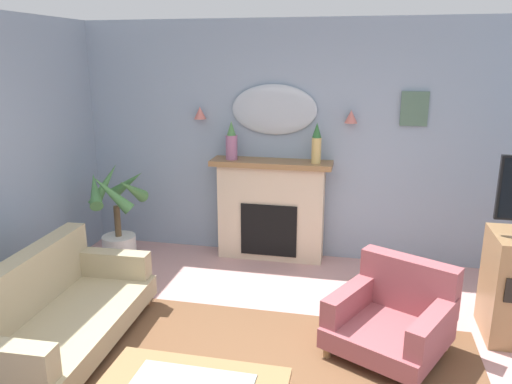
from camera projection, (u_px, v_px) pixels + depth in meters
wall_back at (308, 142)px, 5.61m from camera, size 6.26×0.10×2.69m
fireplace at (271, 211)px, 5.68m from camera, size 1.36×0.36×1.16m
mantel_vase_centre at (231, 143)px, 5.54m from camera, size 0.13×0.13×0.43m
mantel_vase_left at (317, 144)px, 5.34m from camera, size 0.11×0.11×0.44m
wall_mirror at (274, 110)px, 5.51m from camera, size 0.96×0.06×0.56m
wall_sconce_left at (200, 113)px, 5.65m from camera, size 0.14×0.14×0.14m
wall_sconce_right at (351, 117)px, 5.30m from camera, size 0.14×0.14×0.14m
framed_picture at (414, 109)px, 5.21m from camera, size 0.28×0.03×0.36m
floral_couch at (54, 310)px, 3.96m from camera, size 0.92×1.75×0.76m
armchair_near_fireplace at (394, 315)px, 3.92m from camera, size 1.09×1.09×0.71m
potted_plant_tall_palm at (117, 217)px, 5.52m from camera, size 0.69×0.70×1.14m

